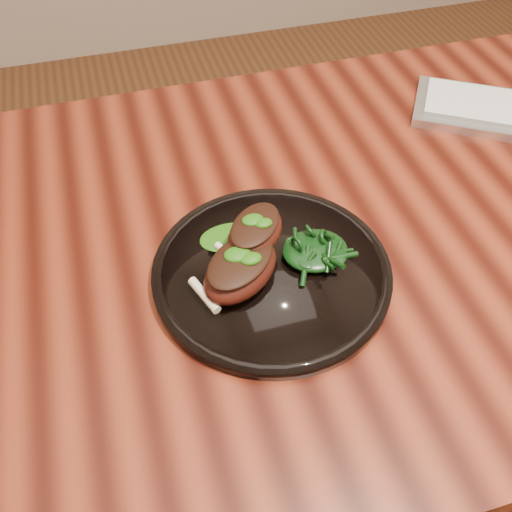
{
  "coord_description": "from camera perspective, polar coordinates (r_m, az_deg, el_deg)",
  "views": [
    {
      "loc": [
        -0.42,
        -0.51,
        1.3
      ],
      "look_at": [
        -0.29,
        -0.06,
        0.78
      ],
      "focal_mm": 40.0,
      "sensor_mm": 36.0,
      "label": 1
    }
  ],
  "objects": [
    {
      "name": "plate",
      "position": [
        0.71,
        1.57,
        -1.58
      ],
      "size": [
        0.3,
        0.3,
        0.02
      ],
      "color": "black",
      "rests_on": "desk"
    },
    {
      "name": "lamb_chop_back",
      "position": [
        0.69,
        -0.13,
        2.44
      ],
      "size": [
        0.11,
        0.11,
        0.04
      ],
      "color": "#43140C",
      "rests_on": "plate"
    },
    {
      "name": "herb_smear",
      "position": [
        0.74,
        -2.65,
        1.9
      ],
      "size": [
        0.08,
        0.05,
        0.0
      ],
      "primitive_type": "ellipsoid",
      "color": "#144D08",
      "rests_on": "plate"
    },
    {
      "name": "greens_heap",
      "position": [
        0.71,
        5.96,
        0.86
      ],
      "size": [
        0.08,
        0.08,
        0.03
      ],
      "color": "black",
      "rests_on": "plate"
    },
    {
      "name": "desk",
      "position": [
        0.91,
        16.53,
        1.76
      ],
      "size": [
        1.6,
        0.8,
        0.75
      ],
      "color": "black",
      "rests_on": "ground"
    },
    {
      "name": "lamb_chop_front",
      "position": [
        0.67,
        -1.61,
        -1.25
      ],
      "size": [
        0.13,
        0.13,
        0.05
      ],
      "color": "#43140C",
      "rests_on": "plate"
    }
  ]
}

